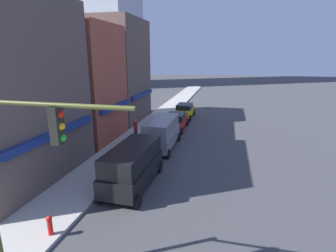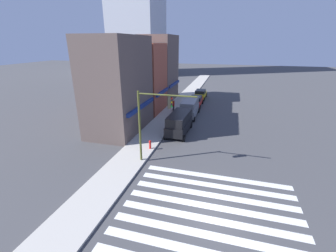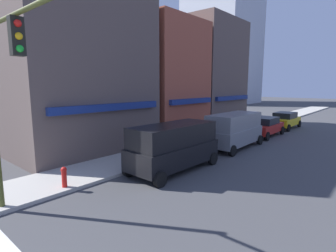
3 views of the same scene
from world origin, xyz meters
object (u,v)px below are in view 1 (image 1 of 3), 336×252
at_px(sedan_yellow, 185,110).
at_px(sedan_red, 176,121).
at_px(van_black, 133,164).
at_px(pedestrian_red_jacket, 136,129).
at_px(fire_hydrant, 50,224).
at_px(van_grey, 162,132).
at_px(traffic_signal, 15,166).

bearing_deg(sedan_yellow, sedan_red, -179.29).
relative_size(van_black, sedan_yellow, 1.14).
bearing_deg(pedestrian_red_jacket, fire_hydrant, 66.03).
bearing_deg(fire_hydrant, sedan_red, -5.74).
height_order(sedan_yellow, pedestrian_red_jacket, pedestrian_red_jacket).
height_order(van_grey, sedan_red, van_grey).
xyz_separation_m(sedan_red, pedestrian_red_jacket, (-4.43, 2.58, 0.23)).
bearing_deg(van_grey, van_black, 179.38).
height_order(sedan_red, pedestrian_red_jacket, pedestrian_red_jacket).
relative_size(van_grey, fire_hydrant, 5.96).
bearing_deg(pedestrian_red_jacket, van_grey, 128.25).
bearing_deg(van_black, fire_hydrant, 162.30).
distance_m(traffic_signal, van_grey, 13.93).
relative_size(pedestrian_red_jacket, fire_hydrant, 2.10).
bearing_deg(sedan_red, fire_hydrant, 173.82).
height_order(van_black, fire_hydrant, van_black).
relative_size(traffic_signal, van_grey, 1.23).
bearing_deg(van_black, sedan_red, 1.47).
xyz_separation_m(van_black, pedestrian_red_jacket, (7.59, 2.58, -0.21)).
height_order(traffic_signal, van_grey, traffic_signal).
height_order(van_grey, sedan_yellow, van_grey).
bearing_deg(van_grey, fire_hydrant, 170.85).
xyz_separation_m(traffic_signal, pedestrian_red_jacket, (14.74, 1.96, -3.14)).
xyz_separation_m(van_black, van_grey, (6.45, 0.00, 0.00)).
relative_size(sedan_yellow, pedestrian_red_jacket, 2.50).
height_order(traffic_signal, pedestrian_red_jacket, traffic_signal).
xyz_separation_m(van_black, sedan_yellow, (17.35, 0.00, -0.44)).
bearing_deg(fire_hydrant, van_grey, -8.52).
relative_size(traffic_signal, pedestrian_red_jacket, 3.48).
xyz_separation_m(sedan_yellow, pedestrian_red_jacket, (-9.77, 2.58, 0.23)).
bearing_deg(traffic_signal, van_black, -4.96).
distance_m(traffic_signal, van_black, 7.75).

